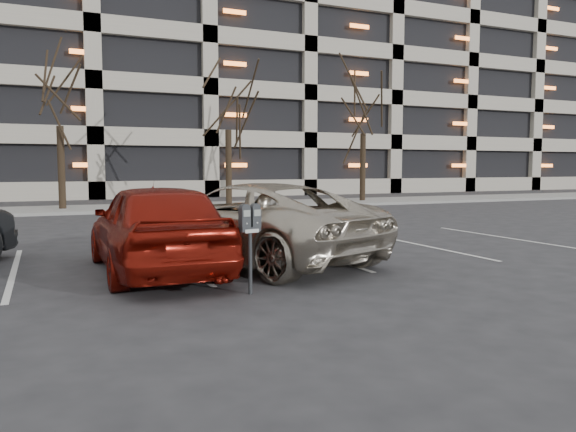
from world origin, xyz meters
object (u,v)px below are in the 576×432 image
object	(u,v)px
tree_c	(228,83)
tree_d	(364,91)
suv_silver	(250,222)
car_red	(156,227)
parking_meter	(250,226)
tree_b	(58,73)

from	to	relation	value
tree_c	tree_d	distance (m)	7.00
suv_silver	car_red	xyz separation A→B (m)	(-1.84, -0.45, 0.04)
parking_meter	tree_c	bearing A→B (deg)	61.52
suv_silver	car_red	world-z (taller)	car_red
tree_c	parking_meter	xyz separation A→B (m)	(-5.06, -16.96, -4.57)
tree_c	tree_d	world-z (taller)	tree_c
parking_meter	suv_silver	size ratio (longest dim) A/B	0.21
tree_c	tree_d	xyz separation A→B (m)	(7.00, 0.00, -0.00)
suv_silver	tree_d	bearing A→B (deg)	-149.03
tree_b	tree_d	distance (m)	14.00
suv_silver	car_red	bearing A→B (deg)	-7.55
suv_silver	tree_c	bearing A→B (deg)	-127.30
tree_d	suv_silver	world-z (taller)	tree_d
tree_c	parking_meter	world-z (taller)	tree_c
tree_b	car_red	bearing A→B (deg)	-86.02
tree_c	tree_d	bearing A→B (deg)	0.00
parking_meter	suv_silver	bearing A→B (deg)	58.35
tree_c	suv_silver	xyz separation A→B (m)	(-4.13, -14.37, -4.78)
tree_b	tree_d	size ratio (longest dim) A/B	0.99
tree_d	suv_silver	xyz separation A→B (m)	(-11.13, -14.37, -4.78)
tree_c	car_red	xyz separation A→B (m)	(-5.97, -14.82, -4.75)
tree_b	suv_silver	size ratio (longest dim) A/B	1.29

